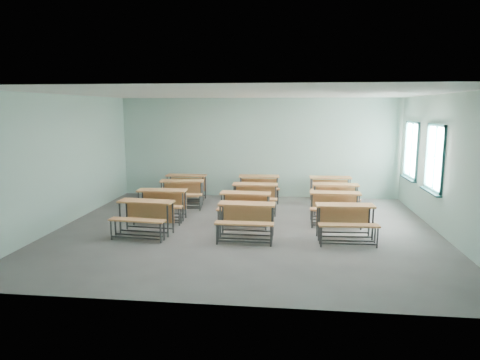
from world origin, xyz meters
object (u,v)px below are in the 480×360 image
Objects in this scene: desk_unit_r0c2 at (346,217)px; desk_unit_r3c2 at (331,186)px; desk_unit_r2c0 at (182,189)px; desk_unit_r1c1 at (245,203)px; desk_unit_r2c1 at (255,193)px; desk_unit_r0c0 at (144,213)px; desk_unit_r3c0 at (186,183)px; desk_unit_r1c0 at (161,200)px; desk_unit_r3c1 at (259,184)px; desk_unit_r0c1 at (246,216)px; desk_unit_r2c2 at (336,194)px; desk_unit_r1c2 at (335,203)px.

desk_unit_r0c2 and desk_unit_r3c2 have the same top height.
desk_unit_r2c0 is 4.53m from desk_unit_r3c2.
desk_unit_r2c1 is (0.15, 1.30, 0.00)m from desk_unit_r1c1.
desk_unit_r0c0 is 1.04× the size of desk_unit_r2c1.
desk_unit_r3c2 is (2.21, 1.49, 0.00)m from desk_unit_r2c1.
desk_unit_r3c0 is (-2.16, 2.67, 0.00)m from desk_unit_r1c1.
desk_unit_r1c1 is 2.61m from desk_unit_r2c0.
desk_unit_r0c0 is 1.03× the size of desk_unit_r1c0.
desk_unit_r0c2 and desk_unit_r1c1 have the same top height.
desk_unit_r1c1 is at bearing -131.86° from desk_unit_r3c2.
desk_unit_r3c2 is at bearing -3.44° from desk_unit_r3c1.
desk_unit_r2c2 is (2.23, 2.74, 0.00)m from desk_unit_r0c1.
desk_unit_r1c0 is at bearing -102.15° from desk_unit_r2c0.
desk_unit_r2c0 and desk_unit_r3c1 have the same top height.
desk_unit_r3c2 is (0.04, 3.89, 0.00)m from desk_unit_r0c2.
desk_unit_r2c0 is at bearing 144.79° from desk_unit_r0c2.
desk_unit_r0c2 is (2.16, 0.10, 0.00)m from desk_unit_r0c1.
desk_unit_r3c2 is (0.12, 2.50, 0.00)m from desk_unit_r1c2.
desk_unit_r0c1 and desk_unit_r1c1 have the same top height.
desk_unit_r0c2 is 2.63m from desk_unit_r2c2.
desk_unit_r0c2 and desk_unit_r3c1 have the same top height.
desk_unit_r0c1 and desk_unit_r2c1 have the same top height.
desk_unit_r2c2 is at bearing 4.92° from desk_unit_r2c1.
desk_unit_r1c2 is at bearing -94.31° from desk_unit_r3c2.
desk_unit_r0c2 and desk_unit_r2c2 have the same top height.
desk_unit_r0c0 is 5.31m from desk_unit_r2c2.
desk_unit_r3c2 is (4.54, 2.66, 0.00)m from desk_unit_r1c0.
desk_unit_r1c2 and desk_unit_r3c1 have the same top height.
desk_unit_r0c1 and desk_unit_r1c2 have the same top height.
desk_unit_r0c2 is at bearing -38.58° from desk_unit_r2c0.
desk_unit_r2c0 is at bearing 92.06° from desk_unit_r0c0.
desk_unit_r0c2 is 4.67m from desk_unit_r1c0.
desk_unit_r3c1 is (2.18, 1.14, 0.00)m from desk_unit_r2c0.
desk_unit_r0c2 and desk_unit_r3c0 have the same top height.
desk_unit_r2c1 is at bearing -172.42° from desk_unit_r2c2.
desk_unit_r1c1 and desk_unit_r3c0 have the same top height.
desk_unit_r2c1 is (2.33, 1.17, 0.00)m from desk_unit_r1c0.
desk_unit_r2c2 is 0.98× the size of desk_unit_r3c1.
desk_unit_r3c1 is at bearing 130.65° from desk_unit_r1c2.
desk_unit_r3c2 is (4.53, 4.00, 0.00)m from desk_unit_r0c0.
desk_unit_r1c0 is at bearing -161.21° from desk_unit_r2c2.
desk_unit_r2c0 is at bearing 169.97° from desk_unit_r2c1.
desk_unit_r0c1 is 3.59m from desk_unit_r2c0.
desk_unit_r0c0 is 4.63m from desk_unit_r3c1.
desk_unit_r0c1 is at bearing -93.46° from desk_unit_r3c1.
desk_unit_r1c0 and desk_unit_r1c2 have the same top height.
desk_unit_r0c1 is at bearing -143.47° from desk_unit_r1c2.
desk_unit_r0c1 is at bearing -80.38° from desk_unit_r1c1.
desk_unit_r1c1 is at bearing -49.32° from desk_unit_r3c0.
desk_unit_r1c0 and desk_unit_r3c2 have the same top height.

